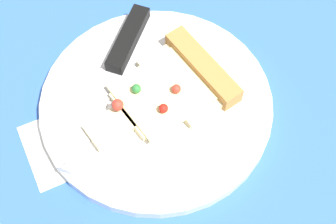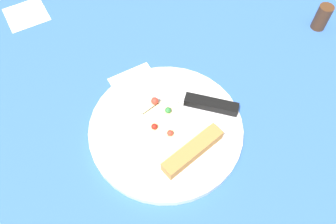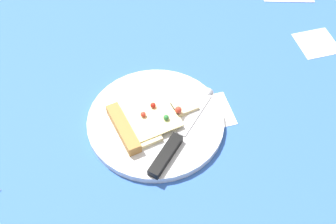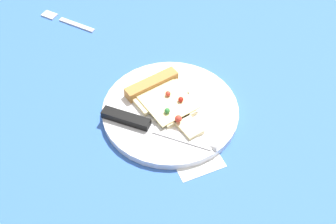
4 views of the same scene
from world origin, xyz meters
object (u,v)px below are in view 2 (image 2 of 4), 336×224
(pizza_slice, at_px, (175,134))
(knife, at_px, (187,100))
(pepper_shaker, at_px, (322,17))
(plate, at_px, (166,129))

(pizza_slice, xyz_separation_m, knife, (-0.06, -0.05, -0.00))
(pizza_slice, height_order, pepper_shaker, pepper_shaker)
(pizza_slice, bearing_deg, pepper_shaker, 0.91)
(knife, distance_m, pepper_shaker, 0.37)
(plate, distance_m, pizza_slice, 0.03)
(pepper_shaker, bearing_deg, knife, 5.68)
(plate, relative_size, knife, 1.50)
(plate, height_order, knife, knife)
(plate, relative_size, pizza_slice, 1.50)
(pizza_slice, height_order, knife, pizza_slice)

